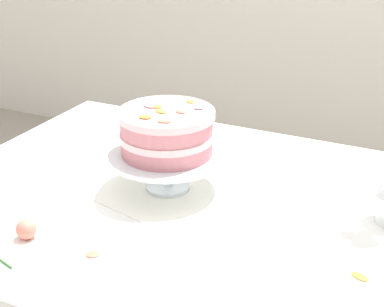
{
  "coord_description": "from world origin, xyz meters",
  "views": [
    {
      "loc": [
        0.51,
        -1.16,
        1.44
      ],
      "look_at": [
        -0.05,
        0.01,
        0.86
      ],
      "focal_mm": 56.31,
      "sensor_mm": 36.0,
      "label": 1
    }
  ],
  "objects_px": {
    "dining_table": "(205,241)",
    "layer_cake": "(167,132)",
    "cake_stand": "(167,159)",
    "fallen_rose": "(25,230)"
  },
  "relations": [
    {
      "from": "cake_stand",
      "to": "layer_cake",
      "type": "height_order",
      "value": "layer_cake"
    },
    {
      "from": "dining_table",
      "to": "cake_stand",
      "type": "xyz_separation_m",
      "value": [
        -0.13,
        0.05,
        0.17
      ]
    },
    {
      "from": "dining_table",
      "to": "fallen_rose",
      "type": "distance_m",
      "value": 0.43
    },
    {
      "from": "layer_cake",
      "to": "fallen_rose",
      "type": "distance_m",
      "value": 0.4
    },
    {
      "from": "dining_table",
      "to": "layer_cake",
      "type": "xyz_separation_m",
      "value": [
        -0.13,
        0.05,
        0.25
      ]
    },
    {
      "from": "cake_stand",
      "to": "fallen_rose",
      "type": "bearing_deg",
      "value": -116.39
    },
    {
      "from": "dining_table",
      "to": "layer_cake",
      "type": "height_order",
      "value": "layer_cake"
    },
    {
      "from": "cake_stand",
      "to": "fallen_rose",
      "type": "relative_size",
      "value": 1.98
    },
    {
      "from": "dining_table",
      "to": "fallen_rose",
      "type": "xyz_separation_m",
      "value": [
        -0.29,
        -0.29,
        0.11
      ]
    },
    {
      "from": "dining_table",
      "to": "fallen_rose",
      "type": "height_order",
      "value": "fallen_rose"
    }
  ]
}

